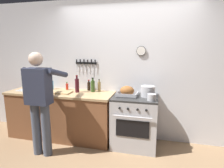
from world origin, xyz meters
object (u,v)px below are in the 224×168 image
at_px(bottle_olive_oil, 93,86).
at_px(bottle_hot_sauce, 67,87).
at_px(bottle_soy_sauce, 89,86).
at_px(stock_pot, 148,91).
at_px(bottle_dish_soap, 52,85).
at_px(stove, 135,121).
at_px(person_cook, 40,98).
at_px(roasting_pan, 127,92).
at_px(bottle_wine_red, 77,85).
at_px(cutting_board, 62,92).
at_px(saucepan, 152,97).
at_px(bottle_vinegar, 99,86).

height_order(bottle_olive_oil, bottle_hot_sauce, bottle_olive_oil).
bearing_deg(bottle_soy_sauce, stock_pot, -9.44).
height_order(stock_pot, bottle_dish_soap, bottle_dish_soap).
bearing_deg(stove, person_cook, -156.45).
relative_size(stove, roasting_pan, 2.56).
bearing_deg(bottle_wine_red, stove, -2.78).
bearing_deg(bottle_hot_sauce, bottle_wine_red, -27.86).
bearing_deg(stove, cutting_board, -177.66).
xyz_separation_m(bottle_soy_sauce, bottle_olive_oil, (0.11, -0.09, 0.03)).
bearing_deg(stove, bottle_soy_sauce, 165.29).
height_order(person_cook, stock_pot, person_cook).
height_order(stove, cutting_board, cutting_board).
relative_size(bottle_soy_sauce, bottle_hot_sauce, 1.36).
bearing_deg(roasting_pan, bottle_soy_sauce, 162.94).
relative_size(bottle_hot_sauce, bottle_dish_soap, 0.70).
bearing_deg(bottle_hot_sauce, stove, -8.43).
height_order(person_cook, roasting_pan, person_cook).
distance_m(roasting_pan, bottle_wine_red, 0.95).
height_order(bottle_soy_sauce, bottle_olive_oil, bottle_olive_oil).
bearing_deg(stove, bottle_dish_soap, 173.85).
bearing_deg(bottle_dish_soap, stock_pot, -3.81).
distance_m(person_cook, stock_pot, 1.76).
distance_m(cutting_board, bottle_soy_sauce, 0.52).
bearing_deg(bottle_olive_oil, bottle_wine_red, -158.86).
distance_m(roasting_pan, bottle_soy_sauce, 0.83).
relative_size(roasting_pan, saucepan, 2.51).
bearing_deg(stove, roasting_pan, 178.93).
bearing_deg(person_cook, bottle_wine_red, -37.36).
bearing_deg(person_cook, bottle_vinegar, -51.32).
bearing_deg(roasting_pan, bottle_wine_red, 176.96).
height_order(bottle_dish_soap, bottle_wine_red, bottle_wine_red).
distance_m(roasting_pan, saucepan, 0.46).
xyz_separation_m(bottle_vinegar, bottle_wine_red, (-0.38, -0.17, 0.04)).
xyz_separation_m(saucepan, bottle_dish_soap, (-1.98, 0.36, 0.04)).
xyz_separation_m(cutting_board, bottle_hot_sauce, (-0.02, 0.26, 0.05)).
xyz_separation_m(stove, bottle_wine_red, (-1.09, 0.05, 0.58)).
relative_size(roasting_pan, stock_pot, 1.49).
xyz_separation_m(roasting_pan, bottle_soy_sauce, (-0.79, 0.24, 0.01)).
relative_size(cutting_board, bottle_olive_oil, 1.33).
height_order(bottle_soy_sauce, bottle_dish_soap, bottle_dish_soap).
bearing_deg(bottle_hot_sauce, bottle_vinegar, 1.31).
xyz_separation_m(roasting_pan, bottle_hot_sauce, (-1.24, 0.20, -0.02)).
bearing_deg(person_cook, saucepan, -86.42).
relative_size(person_cook, bottle_dish_soap, 7.50).
xyz_separation_m(cutting_board, bottle_olive_oil, (0.54, 0.21, 0.10)).
bearing_deg(bottle_soy_sauce, roasting_pan, -17.06).
bearing_deg(saucepan, bottle_hot_sauce, 167.20).
xyz_separation_m(bottle_hot_sauce, bottle_wine_red, (0.29, -0.15, 0.07)).
xyz_separation_m(bottle_olive_oil, bottle_dish_soap, (-0.88, 0.03, -0.02)).
bearing_deg(saucepan, stove, 148.10).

